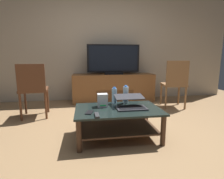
# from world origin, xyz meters

# --- Properties ---
(ground_plane) EXTENTS (7.68, 7.68, 0.00)m
(ground_plane) POSITION_xyz_m (0.00, 0.00, 0.00)
(ground_plane) COLOR olive
(back_wall) EXTENTS (6.40, 0.12, 2.80)m
(back_wall) POSITION_xyz_m (0.00, 2.21, 1.40)
(back_wall) COLOR #B2A38C
(back_wall) RESTS_ON ground
(coffee_table) EXTENTS (1.05, 0.67, 0.38)m
(coffee_table) POSITION_xyz_m (-0.01, -0.02, 0.26)
(coffee_table) COLOR black
(coffee_table) RESTS_ON ground
(media_cabinet) EXTENTS (1.85, 0.51, 0.63)m
(media_cabinet) POSITION_xyz_m (0.25, 1.89, 0.32)
(media_cabinet) COLOR brown
(media_cabinet) RESTS_ON ground
(television) EXTENTS (1.18, 0.20, 0.66)m
(television) POSITION_xyz_m (0.25, 1.87, 0.95)
(television) COLOR black
(television) RESTS_ON media_cabinet
(dining_chair) EXTENTS (0.51, 0.51, 0.95)m
(dining_chair) POSITION_xyz_m (1.36, 1.13, 0.53)
(dining_chair) COLOR brown
(dining_chair) RESTS_ON ground
(side_chair) EXTENTS (0.49, 0.49, 0.91)m
(side_chair) POSITION_xyz_m (-1.25, 0.93, 0.52)
(side_chair) COLOR #59331E
(side_chair) RESTS_ON ground
(laptop) EXTENTS (0.37, 0.35, 0.15)m
(laptop) POSITION_xyz_m (0.16, -0.01, 0.44)
(laptop) COLOR #333338
(laptop) RESTS_ON coffee_table
(router_box) EXTENTS (0.13, 0.11, 0.17)m
(router_box) POSITION_xyz_m (-0.19, 0.09, 0.47)
(router_box) COLOR silver
(router_box) RESTS_ON coffee_table
(water_bottle_near) EXTENTS (0.07, 0.07, 0.25)m
(water_bottle_near) POSITION_xyz_m (0.15, 0.22, 0.50)
(water_bottle_near) COLOR silver
(water_bottle_near) RESTS_ON coffee_table
(water_bottle_far) EXTENTS (0.07, 0.07, 0.23)m
(water_bottle_far) POSITION_xyz_m (-0.01, 0.22, 0.49)
(water_bottle_far) COLOR #99C6E5
(water_bottle_far) RESTS_ON coffee_table
(cell_phone) EXTENTS (0.11, 0.15, 0.01)m
(cell_phone) POSITION_xyz_m (-0.36, -0.14, 0.39)
(cell_phone) COLOR black
(cell_phone) RESTS_ON coffee_table
(tv_remote) EXTENTS (0.05, 0.16, 0.02)m
(tv_remote) POSITION_xyz_m (-0.28, -0.27, 0.39)
(tv_remote) COLOR #2D2D30
(tv_remote) RESTS_ON coffee_table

